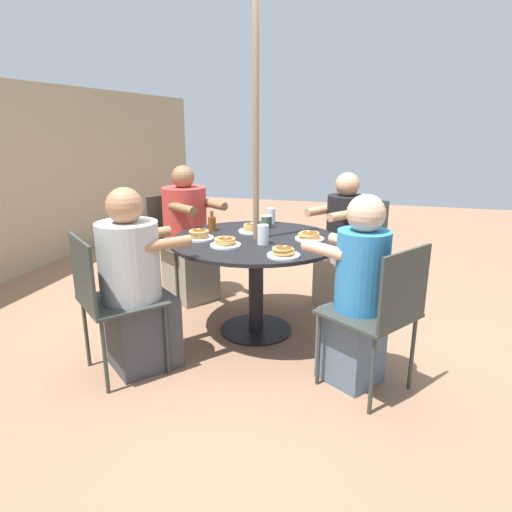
% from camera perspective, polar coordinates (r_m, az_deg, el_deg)
% --- Properties ---
extents(ground_plane, '(12.00, 12.00, 0.00)m').
position_cam_1_polar(ground_plane, '(3.56, 0.00, -9.24)').
color(ground_plane, '#8C664C').
extents(patio_table, '(1.24, 1.24, 0.73)m').
position_cam_1_polar(patio_table, '(3.35, 0.00, -0.08)').
color(patio_table, black).
rests_on(patio_table, ground).
extents(umbrella_pole, '(0.04, 0.04, 2.35)m').
position_cam_1_polar(umbrella_pole, '(3.23, 0.00, 9.84)').
color(umbrella_pole, '#846B4C').
rests_on(umbrella_pole, ground).
extents(patio_chair_north, '(0.64, 0.64, 0.91)m').
position_cam_1_polar(patio_chair_north, '(2.91, -18.05, -4.68)').
color(patio_chair_north, '#333833').
rests_on(patio_chair_north, ground).
extents(diner_north, '(0.60, 0.59, 1.18)m').
position_cam_1_polar(diner_north, '(2.97, -14.79, -4.07)').
color(diner_north, '#3D3D42').
rests_on(diner_north, ground).
extents(patio_chair_east, '(0.64, 0.64, 0.91)m').
position_cam_1_polar(patio_chair_east, '(2.67, 15.40, -6.41)').
color(patio_chair_east, '#333833').
rests_on(patio_chair_east, ground).
extents(diner_east, '(0.51, 0.55, 1.16)m').
position_cam_1_polar(diner_east, '(2.76, 12.48, -5.15)').
color(diner_east, slate).
rests_on(diner_east, ground).
extents(patio_chair_south, '(0.64, 0.64, 0.91)m').
position_cam_1_polar(patio_chair_south, '(4.10, 12.36, 1.78)').
color(patio_chair_south, '#333833').
rests_on(patio_chair_south, ground).
extents(diner_south, '(0.54, 0.52, 1.14)m').
position_cam_1_polar(diner_south, '(3.97, 10.70, 1.34)').
color(diner_south, beige).
rests_on(diner_south, ground).
extents(patio_chair_west, '(0.63, 0.63, 0.91)m').
position_cam_1_polar(patio_chair_west, '(4.23, -9.85, 2.36)').
color(patio_chair_west, '#333833').
rests_on(patio_chair_west, ground).
extents(diner_west, '(0.60, 0.64, 1.19)m').
position_cam_1_polar(diner_west, '(4.08, -8.55, 1.97)').
color(diner_west, gray).
rests_on(diner_west, ground).
extents(pancake_plate_a, '(0.21, 0.21, 0.07)m').
position_cam_1_polar(pancake_plate_a, '(3.51, -0.53, 3.40)').
color(pancake_plate_a, white).
rests_on(pancake_plate_a, patio_table).
extents(pancake_plate_b, '(0.21, 0.21, 0.07)m').
position_cam_1_polar(pancake_plate_b, '(2.88, 3.44, 0.40)').
color(pancake_plate_b, white).
rests_on(pancake_plate_b, patio_table).
extents(pancake_plate_c, '(0.21, 0.21, 0.08)m').
position_cam_1_polar(pancake_plate_c, '(3.32, -7.09, 2.57)').
color(pancake_plate_c, white).
rests_on(pancake_plate_c, patio_table).
extents(pancake_plate_d, '(0.21, 0.21, 0.07)m').
position_cam_1_polar(pancake_plate_d, '(3.30, 6.71, 2.41)').
color(pancake_plate_d, white).
rests_on(pancake_plate_d, patio_table).
extents(pancake_plate_e, '(0.21, 0.21, 0.07)m').
position_cam_1_polar(pancake_plate_e, '(3.12, -3.86, 1.64)').
color(pancake_plate_e, white).
rests_on(pancake_plate_e, patio_table).
extents(syrup_bottle, '(0.08, 0.06, 0.16)m').
position_cam_1_polar(syrup_bottle, '(3.57, -5.52, 4.12)').
color(syrup_bottle, brown).
rests_on(syrup_bottle, patio_table).
extents(coffee_cup, '(0.09, 0.09, 0.10)m').
position_cam_1_polar(coffee_cup, '(3.67, 1.34, 4.35)').
color(coffee_cup, '#33513D').
rests_on(coffee_cup, patio_table).
extents(drinking_glass_a, '(0.08, 0.08, 0.14)m').
position_cam_1_polar(drinking_glass_a, '(3.15, 0.88, 2.69)').
color(drinking_glass_a, silver).
rests_on(drinking_glass_a, patio_table).
extents(drinking_glass_b, '(0.07, 0.07, 0.13)m').
position_cam_1_polar(drinking_glass_b, '(3.83, 1.86, 5.06)').
color(drinking_glass_b, silver).
rests_on(drinking_glass_b, patio_table).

